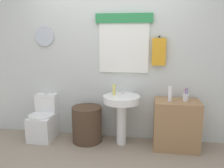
# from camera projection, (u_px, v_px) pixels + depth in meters

# --- Properties ---
(back_wall) EXTENTS (4.40, 0.18, 2.60)m
(back_wall) POSITION_uv_depth(u_px,v_px,m) (111.00, 56.00, 3.69)
(back_wall) COLOR silver
(back_wall) RESTS_ON ground_plane
(toilet) EXTENTS (0.38, 0.51, 0.71)m
(toilet) POSITION_uv_depth(u_px,v_px,m) (44.00, 121.00, 3.80)
(toilet) COLOR white
(toilet) RESTS_ON ground_plane
(laundry_hamper) EXTENTS (0.46, 0.46, 0.55)m
(laundry_hamper) POSITION_uv_depth(u_px,v_px,m) (87.00, 124.00, 3.66)
(laundry_hamper) COLOR #4C3828
(laundry_hamper) RESTS_ON ground_plane
(pedestal_sink) EXTENTS (0.55, 0.55, 0.75)m
(pedestal_sink) POSITION_uv_depth(u_px,v_px,m) (122.00, 107.00, 3.52)
(pedestal_sink) COLOR white
(pedestal_sink) RESTS_ON ground_plane
(faucet) EXTENTS (0.03, 0.03, 0.10)m
(faucet) POSITION_uv_depth(u_px,v_px,m) (123.00, 91.00, 3.59)
(faucet) COLOR silver
(faucet) RESTS_ON pedestal_sink
(wooden_cabinet) EXTENTS (0.64, 0.44, 0.71)m
(wooden_cabinet) POSITION_uv_depth(u_px,v_px,m) (176.00, 124.00, 3.44)
(wooden_cabinet) COLOR #9E754C
(wooden_cabinet) RESTS_ON ground_plane
(soap_bottle) EXTENTS (0.05, 0.05, 0.16)m
(soap_bottle) POSITION_uv_depth(u_px,v_px,m) (114.00, 90.00, 3.53)
(soap_bottle) COLOR #DBD166
(soap_bottle) RESTS_ON pedestal_sink
(lotion_bottle) EXTENTS (0.05, 0.05, 0.22)m
(lotion_bottle) POSITION_uv_depth(u_px,v_px,m) (170.00, 94.00, 3.33)
(lotion_bottle) COLOR white
(lotion_bottle) RESTS_ON wooden_cabinet
(toothbrush_cup) EXTENTS (0.08, 0.08, 0.19)m
(toothbrush_cup) POSITION_uv_depth(u_px,v_px,m) (186.00, 97.00, 3.36)
(toothbrush_cup) COLOR silver
(toothbrush_cup) RESTS_ON wooden_cabinet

